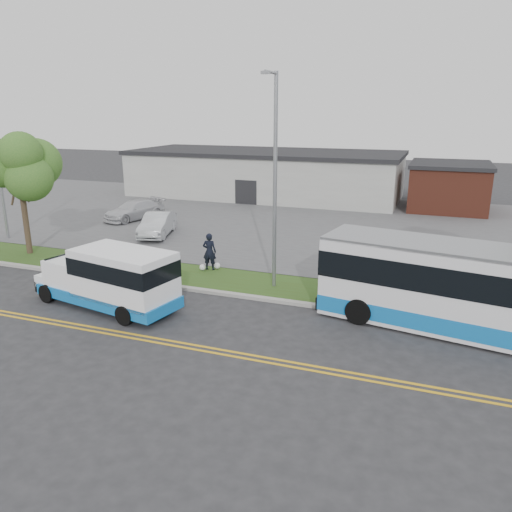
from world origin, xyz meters
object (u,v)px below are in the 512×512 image
at_px(tree_west, 18,165).
at_px(shuttle_bus, 113,277).
at_px(transit_bus, 483,293).
at_px(streetlight_near, 275,176).
at_px(parked_car_b, 134,210).
at_px(parked_car_a, 157,224).
at_px(pedestrian, 209,252).

height_order(tree_west, shuttle_bus, tree_west).
height_order(tree_west, transit_bus, tree_west).
relative_size(tree_west, shuttle_bus, 0.98).
distance_m(streetlight_near, parked_car_b, 18.47).
height_order(shuttle_bus, transit_bus, transit_bus).
bearing_deg(parked_car_a, transit_bus, -41.27).
relative_size(tree_west, parked_car_a, 1.52).
bearing_deg(shuttle_bus, tree_west, 162.35).
distance_m(shuttle_bus, parked_car_a, 12.28).
relative_size(shuttle_bus, transit_bus, 0.58).
distance_m(streetlight_near, parked_car_a, 12.98).
xyz_separation_m(streetlight_near, pedestrian, (-3.89, 1.27, -4.17)).
height_order(shuttle_bus, parked_car_a, shuttle_bus).
distance_m(streetlight_near, shuttle_bus, 8.16).
distance_m(tree_west, parked_car_a, 8.90).
distance_m(pedestrian, parked_car_b, 14.08).
bearing_deg(parked_car_b, parked_car_a, -22.79).
relative_size(shuttle_bus, pedestrian, 3.65).
distance_m(transit_bus, pedestrian, 13.06).
height_order(streetlight_near, transit_bus, streetlight_near).
bearing_deg(tree_west, parked_car_a, 52.46).
xyz_separation_m(shuttle_bus, parked_car_a, (-4.76, 11.31, -0.54)).
relative_size(transit_bus, pedestrian, 6.30).
xyz_separation_m(streetlight_near, parked_car_b, (-14.55, 10.48, -4.42)).
relative_size(streetlight_near, transit_bus, 0.78).
bearing_deg(streetlight_near, transit_bus, -13.73).
bearing_deg(tree_west, streetlight_near, -1.80).
bearing_deg(streetlight_near, parked_car_b, 144.24).
xyz_separation_m(tree_west, parked_car_b, (0.45, 10.01, -4.31)).
distance_m(streetlight_near, transit_bus, 9.64).
distance_m(tree_west, parked_car_b, 10.91).
xyz_separation_m(pedestrian, parked_car_a, (-6.35, 5.39, -0.22)).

